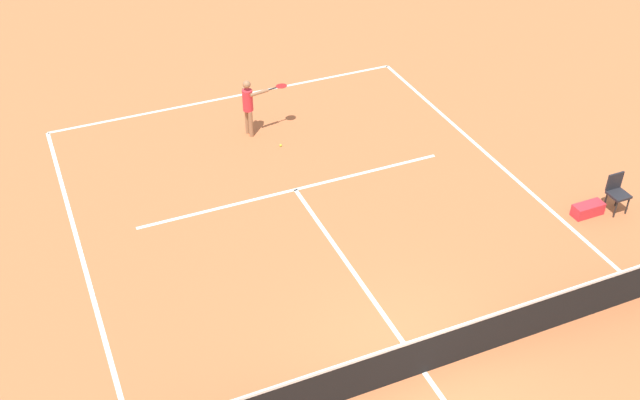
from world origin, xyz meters
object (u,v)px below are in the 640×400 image
player_serving (250,103)px  courtside_chair_mid (617,191)px  equipment_bag (588,209)px  tennis_ball (281,145)px

player_serving → courtside_chair_mid: size_ratio=1.73×
equipment_bag → player_serving: bearing=-47.6°
courtside_chair_mid → tennis_ball: bearing=-42.9°
player_serving → courtside_chair_mid: bearing=34.7°
tennis_ball → equipment_bag: 7.98m
player_serving → tennis_ball: size_ratio=24.22×
tennis_ball → courtside_chair_mid: bearing=137.1°
courtside_chair_mid → player_serving: bearing=-44.8°
player_serving → equipment_bag: player_serving is taller
courtside_chair_mid → equipment_bag: bearing=-6.5°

